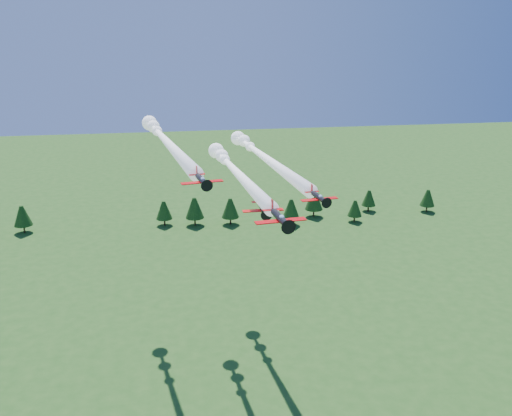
{
  "coord_description": "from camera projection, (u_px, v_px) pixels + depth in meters",
  "views": [
    {
      "loc": [
        -15.18,
        -91.51,
        73.86
      ],
      "look_at": [
        -1.26,
        0.0,
        42.97
      ],
      "focal_mm": 40.0,
      "sensor_mm": 36.0,
      "label": 1
    }
  ],
  "objects": [
    {
      "name": "plane_lead",
      "position": [
        235.0,
        171.0,
        119.2
      ],
      "size": [
        12.11,
        56.47,
        3.7
      ],
      "rotation": [
        0.0,
        0.0,
        0.12
      ],
      "color": "black",
      "rests_on": "ground"
    },
    {
      "name": "plane_slot",
      "position": [
        263.0,
        208.0,
        104.88
      ],
      "size": [
        7.57,
        8.28,
        2.68
      ],
      "rotation": [
        0.0,
        0.0,
        0.01
      ],
      "color": "black",
      "rests_on": "ground"
    },
    {
      "name": "plane_left",
      "position": [
        165.0,
        140.0,
        123.21
      ],
      "size": [
        15.13,
        60.77,
        3.7
      ],
      "rotation": [
        0.0,
        0.0,
        0.17
      ],
      "color": "black",
      "rests_on": "ground"
    },
    {
      "name": "ground",
      "position": [
        262.0,
        416.0,
        111.37
      ],
      "size": [
        600.0,
        600.0,
        0.0
      ],
      "primitive_type": "plane",
      "color": "#214C18",
      "rests_on": "ground"
    },
    {
      "name": "treeline",
      "position": [
        219.0,
        207.0,
        214.15
      ],
      "size": [
        179.06,
        17.35,
        10.91
      ],
      "color": "#382314",
      "rests_on": "ground"
    },
    {
      "name": "plane_right",
      "position": [
        262.0,
        155.0,
        129.65
      ],
      "size": [
        12.99,
        59.68,
        3.7
      ],
      "rotation": [
        0.0,
        0.0,
        0.14
      ],
      "color": "black",
      "rests_on": "ground"
    }
  ]
}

